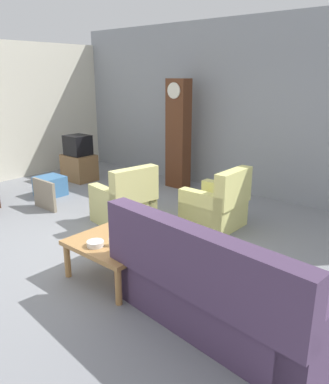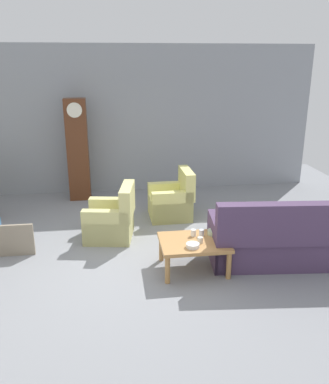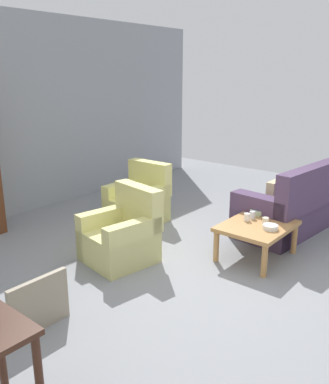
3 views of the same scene
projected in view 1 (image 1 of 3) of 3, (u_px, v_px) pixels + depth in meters
name	position (u px, v px, depth m)	size (l,w,h in m)	color
ground_plane	(95.00, 250.00, 5.04)	(10.40, 10.40, 0.00)	gray
garage_door_wall	(241.00, 108.00, 7.17)	(8.40, 0.16, 3.20)	gray
couch_floral	(215.00, 291.00, 3.43)	(2.17, 1.08, 1.04)	#4C3856
armchair_olive_near	(125.00, 204.00, 5.89)	(0.90, 0.88, 0.92)	#CCC67A
armchair_olive_far	(216.00, 207.00, 5.74)	(0.80, 0.77, 0.92)	#DEDA7C
coffee_table_wood	(113.00, 247.00, 4.25)	(0.96, 0.76, 0.45)	#B27F47
grandfather_clock	(178.00, 134.00, 7.58)	(0.44, 0.30, 2.14)	#562D19
tv_stand_cabinet	(79.00, 167.00, 8.29)	(0.68, 0.52, 0.56)	brown
tv_crt	(78.00, 145.00, 8.15)	(0.48, 0.44, 0.42)	black
framed_picture_leaning	(44.00, 195.00, 6.51)	(0.60, 0.05, 0.51)	gray
storage_box_blue	(50.00, 186.00, 7.26)	(0.47, 0.48, 0.37)	teal
cup_white_porcelain	(125.00, 234.00, 4.32)	(0.08, 0.08, 0.10)	white
cup_blue_rimmed	(132.00, 237.00, 4.23)	(0.07, 0.07, 0.10)	silver
cup_cream_tall	(113.00, 242.00, 4.12)	(0.08, 0.08, 0.08)	beige
bowl_white_stacked	(95.00, 244.00, 4.11)	(0.18, 0.18, 0.06)	white
bowl_shallow_green	(146.00, 242.00, 4.14)	(0.19, 0.19, 0.06)	#B2C69E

